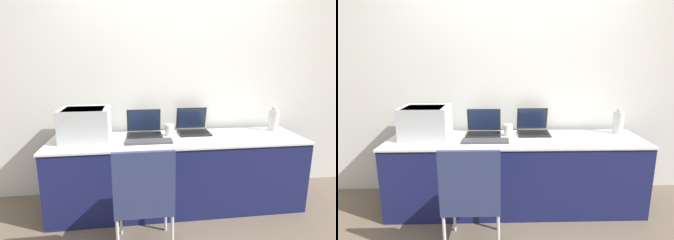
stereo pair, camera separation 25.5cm
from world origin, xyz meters
The scene contains 10 objects.
ground_plane centered at (0.00, 0.00, 0.00)m, with size 14.00×14.00×0.00m, color #6B5B4C.
wall_back centered at (0.00, 0.73, 1.30)m, with size 8.00×0.05×2.60m.
table centered at (0.00, 0.30, 0.36)m, with size 2.48×0.62×0.72m.
printer centered at (-0.88, 0.37, 0.89)m, with size 0.45×0.38×0.31m.
laptop_left centered at (-0.33, 0.47, 0.78)m, with size 0.35×0.28×0.25m.
laptop_right centered at (0.19, 0.50, 0.78)m, with size 0.33×0.31×0.25m.
external_keyboard centered at (-0.29, 0.20, 0.73)m, with size 0.44×0.15×0.02m.
coffee_cup centered at (-0.07, 0.41, 0.78)m, with size 0.09×0.09×0.12m.
metal_pitcher centered at (1.08, 0.47, 0.85)m, with size 0.11×0.11×0.27m.
chair centered at (-0.37, -0.38, 0.51)m, with size 0.42×0.44×0.89m.
Camera 1 is at (-0.42, -2.13, 1.47)m, focal length 28.00 mm.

